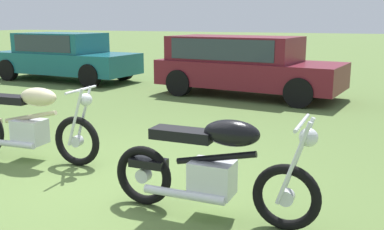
# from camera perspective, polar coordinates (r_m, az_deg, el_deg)

# --- Properties ---
(ground_plane) EXTENTS (120.00, 120.00, 0.00)m
(ground_plane) POSITION_cam_1_polar(r_m,az_deg,el_deg) (5.16, -11.70, -8.68)
(ground_plane) COLOR #567038
(motorcycle_cream) EXTENTS (2.13, 0.64, 1.02)m
(motorcycle_cream) POSITION_cam_1_polar(r_m,az_deg,el_deg) (6.14, -20.27, -1.06)
(motorcycle_cream) COLOR black
(motorcycle_cream) RESTS_ON ground
(motorcycle_black) EXTENTS (2.02, 0.64, 1.02)m
(motorcycle_black) POSITION_cam_1_polar(r_m,az_deg,el_deg) (4.10, 2.71, -6.83)
(motorcycle_black) COLOR black
(motorcycle_black) RESTS_ON ground
(car_teal) EXTENTS (4.59, 1.96, 1.43)m
(car_teal) POSITION_cam_1_polar(r_m,az_deg,el_deg) (14.06, -16.28, 7.56)
(car_teal) COLOR #19606B
(car_teal) RESTS_ON ground
(car_burgundy) EXTENTS (4.52, 2.23, 1.43)m
(car_burgundy) POSITION_cam_1_polar(r_m,az_deg,el_deg) (10.81, 6.46, 6.91)
(car_burgundy) COLOR maroon
(car_burgundy) RESTS_ON ground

